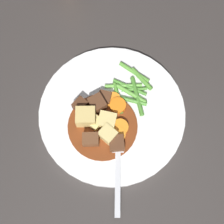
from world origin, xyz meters
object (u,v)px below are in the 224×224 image
Objects in this scene: dinner_plate at (112,113)px; meat_chunk_2 at (105,98)px; potato_chunk_2 at (108,134)px; carrot_slice_0 at (113,100)px; fork at (118,164)px; carrot_slice_2 at (118,106)px; meat_chunk_3 at (91,140)px; carrot_slice_1 at (120,128)px; potato_chunk_1 at (95,122)px; carrot_slice_3 at (116,135)px; potato_chunk_3 at (86,117)px; meat_chunk_4 at (80,105)px; meat_chunk_1 at (117,143)px; meat_chunk_0 at (97,103)px; potato_chunk_0 at (105,120)px.

meat_chunk_2 reaches higher than dinner_plate.
potato_chunk_2 is (0.05, 0.01, 0.02)m from dinner_plate.
fork is at bearing 26.71° from carrot_slice_0.
potato_chunk_2 reaches higher than carrot_slice_2.
potato_chunk_2 is 0.03m from meat_chunk_3.
dinner_plate is at bearing -132.95° from carrot_slice_1.
potato_chunk_1 is at bearing -29.64° from carrot_slice_2.
carrot_slice_3 is 0.07m from potato_chunk_3.
potato_chunk_1 is 0.04m from meat_chunk_4.
carrot_slice_0 is 0.07m from potato_chunk_2.
carrot_slice_3 is 0.05m from potato_chunk_1.
carrot_slice_3 is at bearing 114.75° from potato_chunk_2.
carrot_slice_0 is 1.28× the size of meat_chunk_2.
dinner_plate is 11.26× the size of potato_chunk_1.
meat_chunk_1 is (0.03, 0.01, 0.00)m from carrot_slice_1.
carrot_slice_1 is 0.07m from fork.
potato_chunk_2 is (0.02, -0.02, 0.01)m from carrot_slice_1.
carrot_slice_3 is 1.35× the size of meat_chunk_4.
potato_chunk_3 is (-0.01, -0.05, 0.00)m from potato_chunk_2.
meat_chunk_0 is at bearing -126.47° from carrot_slice_3.
meat_chunk_3 reaches higher than potato_chunk_0.
meat_chunk_2 is at bearing -128.82° from dinner_plate.
meat_chunk_2 is 0.05m from meat_chunk_4.
meat_chunk_3 reaches higher than potato_chunk_1.
carrot_slice_0 is 0.97× the size of carrot_slice_2.
potato_chunk_1 reaches higher than dinner_plate.
potato_chunk_2 reaches higher than potato_chunk_1.
dinner_plate is 9.84× the size of meat_chunk_1.
meat_chunk_4 reaches higher than meat_chunk_2.
carrot_slice_2 is at bearing 136.30° from potato_chunk_3.
meat_chunk_3 is at bearing -108.49° from fork.
carrot_slice_3 is 1.17× the size of meat_chunk_1.
potato_chunk_0 reaches higher than carrot_slice_1.
potato_chunk_2 and meat_chunk_3 have the same top height.
potato_chunk_0 is 1.08× the size of meat_chunk_0.
carrot_slice_3 is at bearing -2.51° from carrot_slice_1.
potato_chunk_3 reaches higher than dinner_plate.
dinner_plate is 0.05m from potato_chunk_2.
potato_chunk_1 is (0.06, -0.01, 0.00)m from carrot_slice_0.
potato_chunk_3 is at bearing -43.70° from carrot_slice_2.
potato_chunk_3 reaches higher than potato_chunk_1.
potato_chunk_2 is at bearing -138.45° from fork.
potato_chunk_3 reaches higher than potato_chunk_2.
meat_chunk_4 is at bearing -124.72° from fork.
meat_chunk_3 is (0.03, -0.04, 0.01)m from carrot_slice_3.
potato_chunk_2 is at bearing 74.57° from potato_chunk_3.
meat_chunk_2 is (-0.05, 0.02, -0.01)m from potato_chunk_3.
meat_chunk_3 is (0.09, -0.01, 0.01)m from carrot_slice_0.
meat_chunk_1 is 1.21× the size of meat_chunk_2.
potato_chunk_2 is 0.08m from meat_chunk_2.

